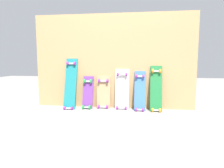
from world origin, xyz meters
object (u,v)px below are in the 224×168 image
object	(u,v)px
skateboard_white	(122,91)
skateboard_green	(156,91)
skateboard_natural	(103,94)
skateboard_teal	(70,86)
skateboard_purple	(88,94)
skateboard_blue	(140,93)

from	to	relation	value
skateboard_white	skateboard_green	xyz separation A→B (m)	(0.54, -0.05, 0.03)
skateboard_natural	skateboard_green	bearing A→B (deg)	-4.05
skateboard_white	skateboard_green	world-z (taller)	skateboard_green
skateboard_teal	skateboard_natural	world-z (taller)	skateboard_teal
skateboard_teal	skateboard_purple	size ratio (longest dim) A/B	1.51
skateboard_blue	skateboard_green	size ratio (longest dim) A/B	0.89
skateboard_purple	skateboard_green	size ratio (longest dim) A/B	0.77
skateboard_green	skateboard_white	bearing A→B (deg)	174.54
skateboard_green	skateboard_natural	bearing A→B (deg)	175.95
skateboard_purple	skateboard_white	size ratio (longest dim) A/B	0.82
skateboard_blue	skateboard_green	bearing A→B (deg)	-0.37
skateboard_teal	skateboard_green	xyz separation A→B (m)	(1.38, 0.02, -0.05)
skateboard_teal	skateboard_white	distance (m)	0.85
skateboard_natural	skateboard_blue	bearing A→B (deg)	-5.59
skateboard_teal	skateboard_blue	bearing A→B (deg)	1.13
skateboard_purple	skateboard_green	world-z (taller)	skateboard_green
skateboard_purple	skateboard_blue	size ratio (longest dim) A/B	0.86
skateboard_natural	skateboard_teal	bearing A→B (deg)	-171.40
skateboard_purple	skateboard_natural	distance (m)	0.26
skateboard_teal	skateboard_natural	xyz separation A→B (m)	(0.53, 0.08, -0.14)
skateboard_purple	skateboard_natural	world-z (taller)	skateboard_natural
skateboard_natural	skateboard_white	distance (m)	0.31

